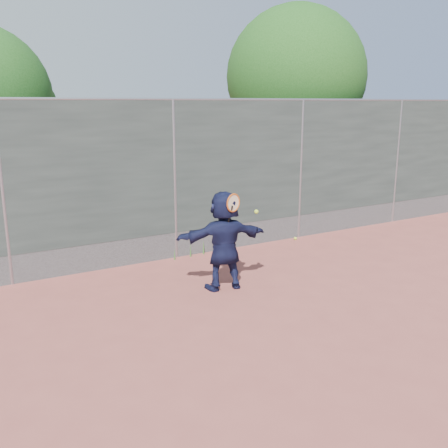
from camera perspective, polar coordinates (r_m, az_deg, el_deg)
ground at (r=7.00m, az=6.81°, el=-11.27°), size 80.00×80.00×0.00m
player at (r=7.95m, az=0.00°, el=-1.88°), size 1.55×0.72×1.61m
ball_ground at (r=11.08m, az=8.16°, el=-1.64°), size 0.07×0.07×0.07m
fence at (r=9.47m, az=-5.68°, el=5.40°), size 20.00×0.06×3.03m
swing_action at (r=7.70m, az=1.32°, el=2.19°), size 0.65×0.16×0.51m
tree_right at (r=13.77m, az=8.69°, el=15.87°), size 3.78×3.60×5.39m
weed_clump at (r=9.81m, az=-3.63°, el=-2.95°), size 0.68×0.07×0.30m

